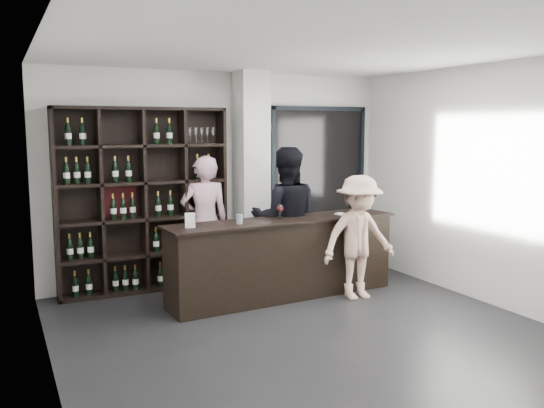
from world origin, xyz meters
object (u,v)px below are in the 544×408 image
wine_shelf (143,200)px  tasting_counter (283,258)px  customer (359,237)px  taster_pink (205,222)px  taster_black (285,219)px

wine_shelf → tasting_counter: 1.97m
wine_shelf → customer: (2.33, -1.52, -0.42)m
tasting_counter → taster_pink: taster_pink is taller
taster_pink → taster_black: taster_black is taller
customer → wine_shelf: bearing=147.9°
tasting_counter → taster_pink: bearing=124.8°
taster_black → wine_shelf: bearing=-1.5°
tasting_counter → taster_pink: size_ratio=1.73×
taster_pink → customer: 2.06m
taster_black → customer: (0.62, -0.80, -0.17)m
wine_shelf → customer: size_ratio=1.54×
tasting_counter → taster_pink: (-0.72, 0.91, 0.38)m
tasting_counter → taster_black: bearing=55.5°
taster_black → customer: size_ratio=1.21×
taster_pink → customer: taster_pink is taller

